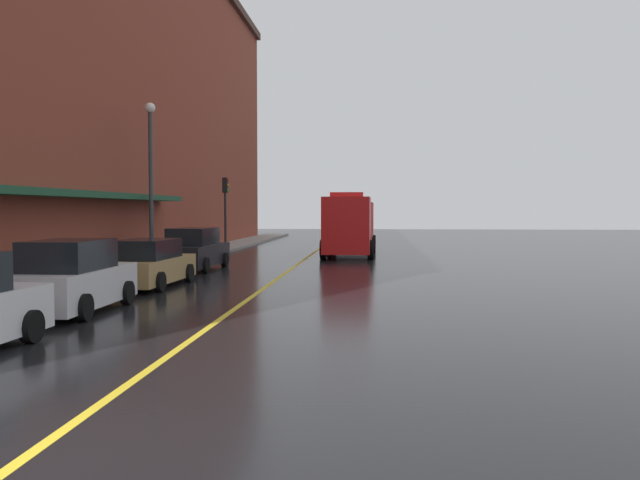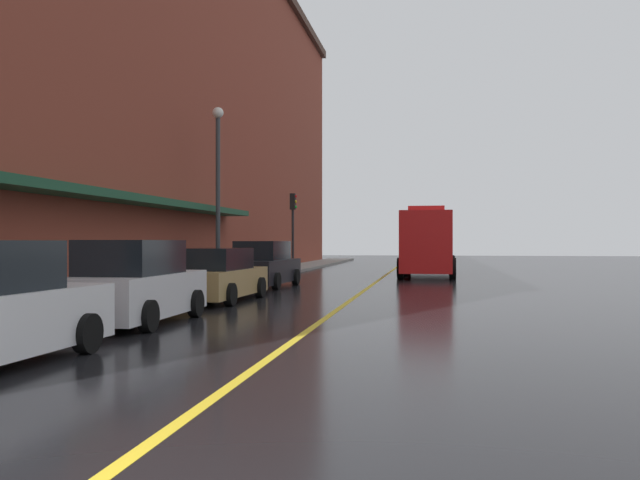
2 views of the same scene
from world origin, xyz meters
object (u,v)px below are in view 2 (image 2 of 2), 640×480
parked_car_3 (264,266)px  parking_meter_0 (102,272)px  street_lamp_left (218,175)px  parked_car_2 (218,276)px  fire_truck (428,244)px  traffic_light_near (293,217)px  parked_car_1 (135,285)px

parked_car_3 → parking_meter_0: bearing=175.2°
street_lamp_left → parked_car_2: bearing=-72.0°
fire_truck → parking_meter_0: fire_truck is taller
parked_car_2 → parked_car_3: 6.35m
parked_car_3 → traffic_light_near: 11.80m
parked_car_3 → fire_truck: fire_truck is taller
parking_meter_0 → traffic_light_near: bearing=89.8°
fire_truck → parked_car_1: bearing=-14.6°
parked_car_2 → parking_meter_0: parked_car_2 is taller
parked_car_1 → traffic_light_near: size_ratio=1.04×
parked_car_2 → street_lamp_left: 7.68m
parked_car_3 → traffic_light_near: size_ratio=1.15×
fire_truck → street_lamp_left: (-8.15, -9.72, 2.76)m
parked_car_1 → parked_car_2: 5.59m
parking_meter_0 → traffic_light_near: (0.06, 22.15, 2.10)m
parked_car_2 → fire_truck: size_ratio=0.52×
parking_meter_0 → traffic_light_near: size_ratio=0.31×
street_lamp_left → parked_car_3: bearing=-2.5°
parked_car_3 → traffic_light_near: bearing=8.4°
parked_car_1 → fire_truck: bearing=-16.3°
fire_truck → parking_meter_0: (-7.55, -20.45, -0.58)m
parked_car_1 → fire_truck: fire_truck is taller
parked_car_1 → street_lamp_left: bearing=9.0°
fire_truck → traffic_light_near: traffic_light_near is taller
parked_car_2 → parked_car_3: bearing=3.2°
parked_car_1 → street_lamp_left: street_lamp_left is taller
parked_car_1 → street_lamp_left: (-2.04, 12.02, 3.56)m
fire_truck → parked_car_3: bearing=-31.4°
street_lamp_left → parked_car_1: bearing=-80.4°
parked_car_2 → traffic_light_near: bearing=6.2°
parked_car_3 → parking_meter_0: size_ratio=3.70×
fire_truck → traffic_light_near: 7.83m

